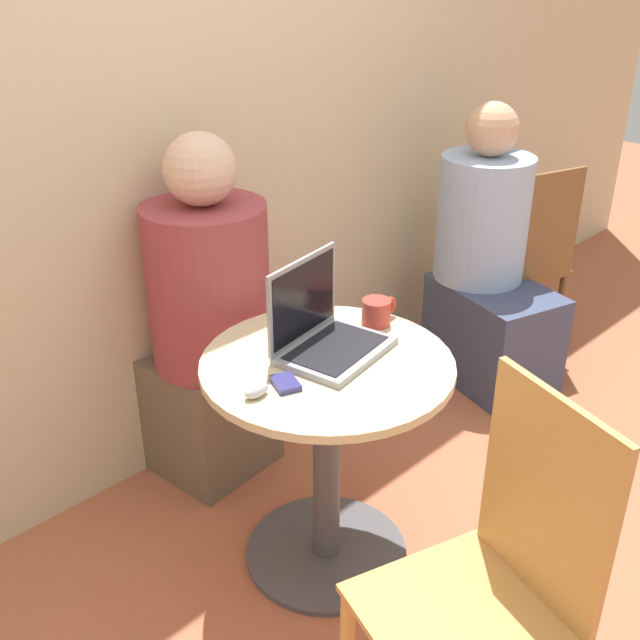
{
  "coord_description": "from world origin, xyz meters",
  "views": [
    {
      "loc": [
        -1.27,
        -1.24,
        1.72
      ],
      "look_at": [
        0.02,
        0.05,
        0.8
      ],
      "focal_mm": 42.0,
      "sensor_mm": 36.0,
      "label": 1
    }
  ],
  "objects": [
    {
      "name": "computer_mouse",
      "position": [
        -0.26,
        0.0,
        0.72
      ],
      "size": [
        0.07,
        0.04,
        0.04
      ],
      "color": "#B2B2B7",
      "rests_on": "round_table"
    },
    {
      "name": "laptop",
      "position": [
        0.04,
        0.05,
        0.76
      ],
      "size": [
        0.34,
        0.28,
        0.26
      ],
      "color": "gray",
      "rests_on": "round_table"
    },
    {
      "name": "back_wall",
      "position": [
        0.0,
        0.8,
        1.3
      ],
      "size": [
        7.0,
        0.05,
        2.6
      ],
      "color": "beige",
      "rests_on": "ground_plane"
    },
    {
      "name": "chair_background",
      "position": [
        1.54,
        0.3,
        0.45
      ],
      "size": [
        0.5,
        0.5,
        0.9
      ],
      "color": "brown",
      "rests_on": "ground_plane"
    },
    {
      "name": "ground_plane",
      "position": [
        0.0,
        0.0,
        0.0
      ],
      "size": [
        12.0,
        12.0,
        0.0
      ],
      "primitive_type": "plane",
      "color": "#B26042"
    },
    {
      "name": "round_table",
      "position": [
        0.0,
        0.0,
        0.46
      ],
      "size": [
        0.7,
        0.7,
        0.7
      ],
      "color": "#4C4C51",
      "rests_on": "ground_plane"
    },
    {
      "name": "coffee_cup",
      "position": [
        0.27,
        0.05,
        0.74
      ],
      "size": [
        0.13,
        0.09,
        0.08
      ],
      "color": "#B2382D",
      "rests_on": "round_table"
    },
    {
      "name": "person_seated",
      "position": [
        0.04,
        0.66,
        0.5
      ],
      "size": [
        0.43,
        0.64,
        1.22
      ],
      "color": "brown",
      "rests_on": "ground_plane"
    },
    {
      "name": "person_background",
      "position": [
        1.29,
        0.31,
        0.48
      ],
      "size": [
        0.5,
        0.62,
        1.18
      ],
      "color": "#3D4766",
      "rests_on": "ground_plane"
    },
    {
      "name": "chair_empty",
      "position": [
        -0.17,
        -0.67,
        0.47
      ],
      "size": [
        0.51,
        0.51,
        0.93
      ],
      "color": "tan",
      "rests_on": "ground_plane"
    },
    {
      "name": "cell_phone",
      "position": [
        -0.17,
        -0.01,
        0.71
      ],
      "size": [
        0.09,
        0.1,
        0.02
      ],
      "color": "navy",
      "rests_on": "round_table"
    }
  ]
}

